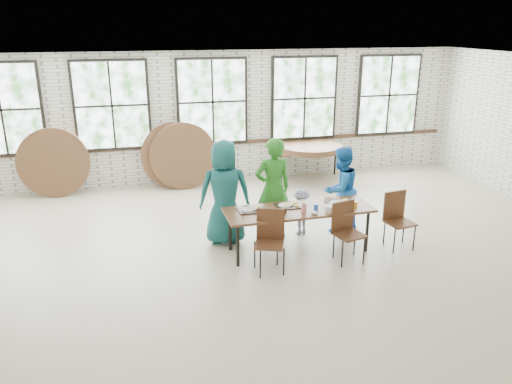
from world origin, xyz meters
TOP-DOWN VIEW (x-y plane):
  - room at (0.00, 4.44)m, footprint 12.00×12.00m
  - dining_table at (0.69, 0.30)m, footprint 2.41×0.84m
  - chair_near_left at (0.06, -0.20)m, footprint 0.54×0.53m
  - chair_near_right at (1.31, -0.17)m, footprint 0.51×0.50m
  - chair_spare at (2.34, 0.08)m, footprint 0.48×0.46m
  - adult_teal at (-0.40, 0.95)m, footprint 0.95×0.69m
  - adult_green at (0.44, 0.95)m, footprint 0.68×0.48m
  - toddler at (0.96, 0.95)m, footprint 0.60×0.44m
  - adult_blue at (1.68, 0.95)m, footprint 0.92×0.84m
  - storage_table at (2.19, 3.93)m, footprint 1.83×0.83m
  - tabletop_clutter at (0.81, 0.27)m, footprint 1.94×0.65m
  - round_tops_stacked at (2.19, 3.93)m, footprint 1.50×1.50m
  - round_tops_leaning at (-1.73, 4.13)m, footprint 4.24×0.37m

SIDE VIEW (x-z plane):
  - toddler at x=0.96m, z-range 0.00..0.84m
  - chair_near_left at x=0.06m, z-range 0.08..1.03m
  - chair_near_right at x=1.31m, z-range 0.08..1.03m
  - chair_spare at x=2.34m, z-range 0.08..1.03m
  - storage_table at x=2.19m, z-range 0.32..1.06m
  - dining_table at x=0.69m, z-range 0.32..1.06m
  - round_tops_leaning at x=-1.73m, z-range -0.01..1.48m
  - tabletop_clutter at x=0.81m, z-range 0.71..0.82m
  - adult_blue at x=1.68m, z-range 0.00..1.54m
  - round_tops_stacked at x=2.19m, z-range 0.74..0.87m
  - adult_green at x=0.44m, z-range 0.00..1.78m
  - adult_teal at x=-0.40m, z-range 0.00..1.79m
  - room at x=0.00m, z-range -4.17..7.83m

